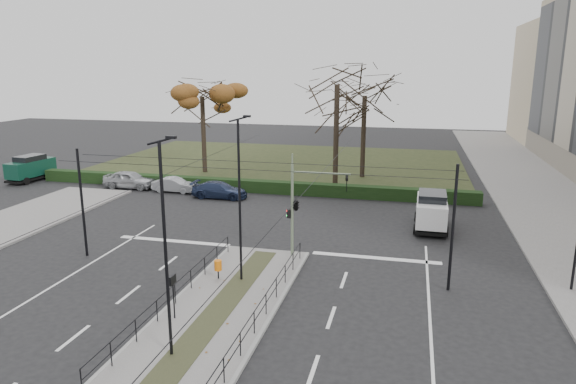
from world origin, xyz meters
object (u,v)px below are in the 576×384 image
Objects in this scene: streetlamp_median_near at (166,249)px; bare_tree_center at (365,102)px; info_panel at (173,285)px; rust_tree at (202,97)px; green_van at (31,168)px; litter_bin at (218,266)px; bare_tree_near at (337,92)px; parked_car_third at (220,190)px; streetlamp_median_far at (240,199)px; parked_car_first at (129,180)px; parked_car_second at (175,185)px; white_van at (431,210)px; traffic_light at (298,203)px.

bare_tree_center is at bearing 83.88° from streetlamp_median_near.
info_panel is 31.51m from rust_tree.
litter_bin is at bearing -34.96° from green_van.
bare_tree_near is at bearing 82.96° from litter_bin.
streetlamp_median_far is at bearing -155.93° from parked_car_third.
parked_car_first is at bearing -3.28° from green_van.
bare_tree_near is at bearing 86.45° from streetlamp_median_near.
info_panel is 26.16m from bare_tree_near.
parked_car_second is at bearing 76.73° from parked_car_third.
parked_car_first is at bearing -115.08° from rust_tree.
parked_car_first is at bearing 85.87° from parked_car_second.
info_panel is at bearing -124.37° from white_van.
parked_car_second is at bearing 115.75° from info_panel.
parked_car_first is at bearing -154.36° from bare_tree_center.
bare_tree_center is at bearing 81.27° from info_panel.
info_panel reaches higher than litter_bin.
bare_tree_near reaches higher than parked_car_third.
bare_tree_near reaches higher than bare_tree_center.
parked_car_third is at bearing -99.06° from parked_car_first.
streetlamp_median_far reaches higher than parked_car_third.
parked_car_second is 0.38× the size of rust_tree.
litter_bin is 15.19m from white_van.
white_van is (7.25, 7.09, -1.81)m from traffic_light.
white_van reaches higher than info_panel.
rust_tree is (-11.02, 24.79, 6.63)m from litter_bin.
litter_bin is (-3.03, -4.09, -2.26)m from traffic_light.
litter_bin is 0.10× the size of rust_tree.
litter_bin is at bearing -126.54° from traffic_light.
info_panel reaches higher than parked_car_first.
info_panel is 0.50× the size of parked_car_second.
green_van is (-25.07, 17.53, 0.43)m from litter_bin.
streetlamp_median_far is at bearing -115.53° from traffic_light.
parked_car_third is 0.44× the size of bare_tree_center.
bare_tree_center is (3.24, 25.95, 2.93)m from streetlamp_median_far.
parked_car_first is 10.40m from green_van.
parked_car_third is 12.54m from rust_tree.
traffic_light is 17.60m from bare_tree_near.
bare_tree_center is (14.69, 9.54, 6.49)m from parked_car_second.
streetlamp_median_near reaches higher than litter_bin.
streetlamp_median_near is 6.95m from streetlamp_median_far.
bare_tree_center is at bearing 16.22° from green_van.
bare_tree_center reaches higher than streetlamp_median_near.
traffic_light is at bearing -126.16° from parked_car_first.
litter_bin is at bearing -147.38° from parked_car_second.
parked_car_second is 0.83× the size of parked_car_third.
traffic_light is at bearing 78.76° from streetlamp_median_near.
streetlamp_median_near is at bearing -101.24° from traffic_light.
parked_car_third reaches higher than litter_bin.
green_van is at bearing -173.01° from bare_tree_near.
streetlamp_median_far is 31.59m from green_van.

